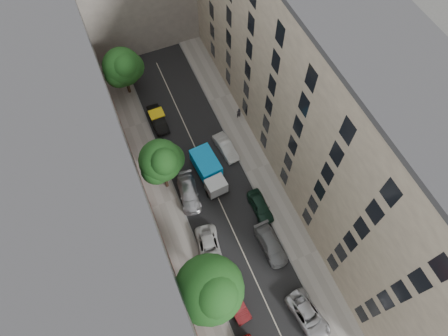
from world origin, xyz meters
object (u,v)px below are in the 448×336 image
car_left_2 (209,248)px  car_right_3 (226,147)px  car_left_5 (158,119)px  pedestrian (239,113)px  car_left_4 (165,154)px  car_left_3 (189,193)px  car_right_1 (271,245)px  tarp_truck (209,171)px  tree_far (123,68)px  tree_mid (162,162)px  lamp_post (207,268)px  tree_near (211,290)px  car_right_0 (308,316)px  car_right_2 (260,206)px  car_left_1 (235,302)px

car_left_2 → car_right_3: bearing=68.6°
car_left_5 → pedestrian: pedestrian is taller
car_left_4 → car_left_5: car_left_5 is taller
pedestrian → car_left_3: bearing=32.6°
car_right_1 → tarp_truck: bearing=103.4°
car_left_5 → car_right_1: bearing=-74.9°
tarp_truck → tree_far: size_ratio=0.87×
car_right_1 → tree_mid: size_ratio=0.61×
car_left_5 → lamp_post: bearing=-95.3°
tree_near → pedestrian: (11.14, 19.18, -5.46)m
pedestrian → car_right_0: bearing=74.9°
car_right_0 → tree_far: bearing=95.4°
car_left_3 → tree_far: size_ratio=0.73×
car_left_2 → car_right_3: 11.95m
car_right_0 → car_right_2: bearing=79.1°
car_left_2 → pedestrian: size_ratio=3.04×
car_left_5 → tree_near: size_ratio=0.46×
car_left_1 → car_right_2: size_ratio=0.99×
car_left_3 → car_left_4: car_left_3 is taller
car_left_5 → car_right_0: car_left_5 is taller
tree_far → car_right_2: bearing=-68.6°
car_left_1 → pedestrian: size_ratio=2.58×
car_left_2 → car_right_2: (6.61, 2.06, 0.04)m
car_right_0 → car_left_5: bearing=94.5°
tarp_truck → car_left_2: tarp_truck is taller
tarp_truck → car_left_4: (-3.67, 4.29, -0.74)m
car_right_2 → pedestrian: (2.80, 11.95, 0.24)m
car_left_5 → tree_mid: (-1.70, -8.64, 4.71)m
tree_near → pedestrian: size_ratio=6.04×
pedestrian → car_left_2: bearing=49.3°
car_left_5 → car_right_1: (5.60, -19.17, -0.03)m
car_left_1 → car_left_3: car_left_3 is taller
tree_far → lamp_post: 25.53m
car_left_4 → car_left_5: 5.03m
tarp_truck → car_left_1: 13.91m
car_left_1 → tree_near: size_ratio=0.43×
car_right_1 → pedestrian: (3.60, 16.15, 0.24)m
car_right_1 → pedestrian: bearing=75.5°
tree_mid → pedestrian: size_ratio=5.00×
car_right_3 → tree_far: size_ratio=0.61×
car_left_4 → car_right_2: size_ratio=0.99×
car_right_3 → tree_near: size_ratio=0.43×
car_left_1 → lamp_post: lamp_post is taller
car_left_4 → car_right_0: bearing=-75.6°
tarp_truck → car_right_0: (2.88, -17.28, -0.74)m
tarp_truck → lamp_post: lamp_post is taller
car_left_2 → car_right_1: (5.81, -2.14, 0.03)m
car_right_0 → car_left_2: bearing=114.4°
tarp_truck → car_left_3: (-2.87, -1.31, -0.72)m
tarp_truck → car_right_2: tarp_truck is taller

